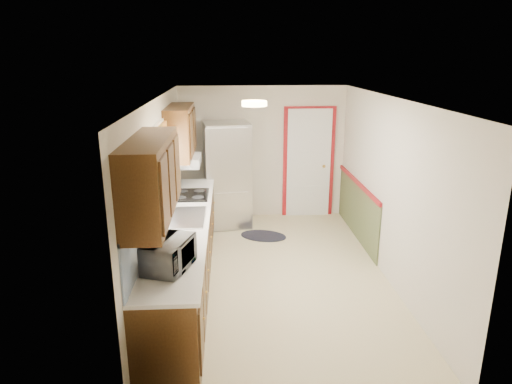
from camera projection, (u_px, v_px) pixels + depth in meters
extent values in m
cube|color=#CABD8E|center=(275.00, 275.00, 6.28)|extent=(3.20, 5.20, 0.12)
cube|color=white|center=(278.00, 98.00, 5.59)|extent=(3.20, 5.20, 0.12)
cube|color=beige|center=(262.00, 153.00, 8.32)|extent=(3.20, 0.10, 2.40)
cube|color=beige|center=(310.00, 284.00, 3.54)|extent=(3.20, 0.10, 2.40)
cube|color=beige|center=(160.00, 194.00, 5.85)|extent=(0.10, 5.20, 2.40)
cube|color=beige|center=(389.00, 190.00, 6.02)|extent=(0.10, 5.20, 2.40)
cube|color=#3E230E|center=(184.00, 257.00, 5.79)|extent=(0.60, 4.00, 0.90)
cube|color=white|center=(184.00, 222.00, 5.66)|extent=(0.63, 4.00, 0.04)
cube|color=#5081C3|center=(158.00, 200.00, 5.56)|extent=(0.02, 4.00, 0.55)
cube|color=#3E230E|center=(151.00, 179.00, 4.15)|extent=(0.35, 1.40, 0.75)
cube|color=#3E230E|center=(180.00, 132.00, 6.73)|extent=(0.35, 1.20, 0.75)
cube|color=white|center=(157.00, 166.00, 5.54)|extent=(0.02, 1.00, 0.90)
cube|color=#C34E24|center=(159.00, 137.00, 5.44)|extent=(0.05, 1.12, 0.24)
cube|color=#B7B7BC|center=(184.00, 217.00, 5.75)|extent=(0.52, 0.82, 0.02)
cube|color=white|center=(185.00, 161.00, 6.91)|extent=(0.45, 0.60, 0.15)
cube|color=maroon|center=(308.00, 163.00, 8.40)|extent=(0.94, 0.05, 2.08)
cube|color=white|center=(309.00, 163.00, 8.38)|extent=(0.80, 0.04, 2.00)
cube|color=#47502D|center=(357.00, 210.00, 7.53)|extent=(0.02, 2.30, 0.90)
cube|color=maroon|center=(358.00, 183.00, 7.39)|extent=(0.04, 2.30, 0.06)
cylinder|color=#FFD88C|center=(254.00, 103.00, 5.39)|extent=(0.30, 0.30, 0.06)
imported|color=white|center=(168.00, 251.00, 4.33)|extent=(0.45, 0.60, 0.36)
cube|color=#B7B7BC|center=(227.00, 175.00, 7.94)|extent=(0.85, 0.80, 1.82)
cylinder|color=black|center=(212.00, 186.00, 7.57)|extent=(0.02, 0.02, 1.28)
ellipsoid|color=black|center=(263.00, 236.00, 7.64)|extent=(0.90, 0.73, 0.01)
cube|color=black|center=(190.00, 195.00, 6.65)|extent=(0.54, 0.64, 0.02)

